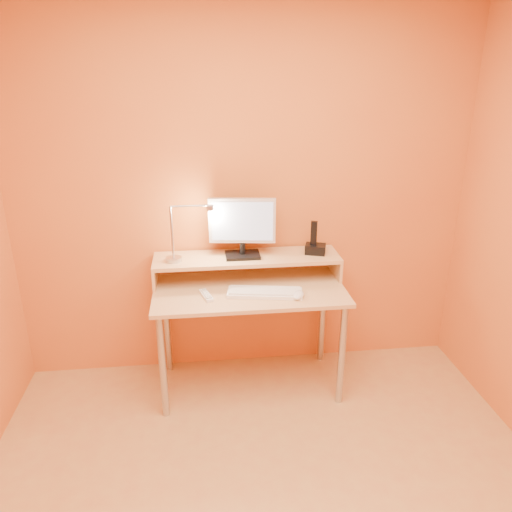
{
  "coord_description": "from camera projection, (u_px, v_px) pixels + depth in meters",
  "views": [
    {
      "loc": [
        -0.29,
        -1.62,
        2.03
      ],
      "look_at": [
        0.04,
        1.13,
        0.96
      ],
      "focal_mm": 34.5,
      "sensor_mm": 36.0,
      "label": 1
    }
  ],
  "objects": [
    {
      "name": "monitor_screen",
      "position": [
        242.0,
        221.0,
        3.08
      ],
      "size": [
        0.38,
        0.06,
        0.25
      ],
      "primitive_type": "cube",
      "rotation": [
        0.0,
        0.0,
        -0.14
      ],
      "color": "#ACC2F0",
      "rests_on": "monitor_panel"
    },
    {
      "name": "shelf_riser_left",
      "position": [
        155.0,
        274.0,
        3.14
      ],
      "size": [
        0.02,
        0.3,
        0.14
      ],
      "primitive_type": "cube",
      "color": "tan",
      "rests_on": "desk_lower"
    },
    {
      "name": "desk_leg_fr",
      "position": [
        342.0,
        355.0,
        3.06
      ],
      "size": [
        0.04,
        0.04,
        0.69
      ],
      "primitive_type": "cylinder",
      "color": "#B1B1B8",
      "rests_on": "floor"
    },
    {
      "name": "shelf_riser_right",
      "position": [
        335.0,
        265.0,
        3.27
      ],
      "size": [
        0.02,
        0.3,
        0.14
      ],
      "primitive_type": "cube",
      "color": "tan",
      "rests_on": "desk_lower"
    },
    {
      "name": "desk_lower",
      "position": [
        249.0,
        290.0,
        3.1
      ],
      "size": [
        1.2,
        0.6,
        0.02
      ],
      "primitive_type": "cube",
      "color": "tan",
      "rests_on": "floor"
    },
    {
      "name": "wall_back",
      "position": [
        244.0,
        194.0,
        3.2
      ],
      "size": [
        3.0,
        0.04,
        2.5
      ],
      "primitive_type": "cube",
      "color": "orange",
      "rests_on": "floor"
    },
    {
      "name": "lamp_base",
      "position": [
        174.0,
        259.0,
        3.09
      ],
      "size": [
        0.1,
        0.1,
        0.02
      ],
      "primitive_type": "cylinder",
      "color": "#B1B1B8",
      "rests_on": "desk_shelf"
    },
    {
      "name": "monitor_panel",
      "position": [
        242.0,
        221.0,
        3.1
      ],
      "size": [
        0.42,
        0.09,
        0.29
      ],
      "primitive_type": "cube",
      "rotation": [
        0.0,
        0.0,
        -0.14
      ],
      "color": "silver",
      "rests_on": "monitor_neck"
    },
    {
      "name": "monitor_neck",
      "position": [
        243.0,
        249.0,
        3.15
      ],
      "size": [
        0.04,
        0.04,
        0.07
      ],
      "primitive_type": "cylinder",
      "color": "black",
      "rests_on": "monitor_foot"
    },
    {
      "name": "lamp_arm",
      "position": [
        190.0,
        206.0,
        2.98
      ],
      "size": [
        0.24,
        0.01,
        0.01
      ],
      "primitive_type": "cylinder",
      "rotation": [
        0.0,
        1.57,
        0.0
      ],
      "color": "#B1B1B8",
      "rests_on": "lamp_post"
    },
    {
      "name": "desk_leg_br",
      "position": [
        322.0,
        317.0,
        3.52
      ],
      "size": [
        0.04,
        0.04,
        0.69
      ],
      "primitive_type": "cylinder",
      "color": "#B1B1B8",
      "rests_on": "floor"
    },
    {
      "name": "monitor_back",
      "position": [
        242.0,
        220.0,
        3.12
      ],
      "size": [
        0.38,
        0.06,
        0.24
      ],
      "primitive_type": "cube",
      "rotation": [
        0.0,
        0.0,
        -0.14
      ],
      "color": "black",
      "rests_on": "monitor_panel"
    },
    {
      "name": "phone_handset",
      "position": [
        314.0,
        233.0,
        3.17
      ],
      "size": [
        0.05,
        0.04,
        0.16
      ],
      "primitive_type": "cube",
      "rotation": [
        0.0,
        0.0,
        -0.32
      ],
      "color": "black",
      "rests_on": "phone_dock"
    },
    {
      "name": "keyboard",
      "position": [
        265.0,
        293.0,
        3.01
      ],
      "size": [
        0.47,
        0.22,
        0.02
      ],
      "primitive_type": "cube",
      "rotation": [
        0.0,
        0.0,
        -0.17
      ],
      "color": "white",
      "rests_on": "desk_lower"
    },
    {
      "name": "desk_shelf",
      "position": [
        247.0,
        258.0,
        3.18
      ],
      "size": [
        1.2,
        0.3,
        0.02
      ],
      "primitive_type": "cube",
      "color": "tan",
      "rests_on": "desk_lower"
    },
    {
      "name": "desk_leg_bl",
      "position": [
        167.0,
        326.0,
        3.4
      ],
      "size": [
        0.04,
        0.04,
        0.69
      ],
      "primitive_type": "cylinder",
      "color": "#B1B1B8",
      "rests_on": "floor"
    },
    {
      "name": "desk_leg_fl",
      "position": [
        163.0,
        367.0,
        2.94
      ],
      "size": [
        0.04,
        0.04,
        0.69
      ],
      "primitive_type": "cylinder",
      "color": "#B1B1B8",
      "rests_on": "floor"
    },
    {
      "name": "lamp_bulb",
      "position": [
        210.0,
        210.0,
        3.01
      ],
      "size": [
        0.03,
        0.03,
        0.0
      ],
      "primitive_type": "cylinder",
      "color": "#FFEAC6",
      "rests_on": "lamp_head"
    },
    {
      "name": "lamp_head",
      "position": [
        210.0,
        208.0,
        3.0
      ],
      "size": [
        0.04,
        0.04,
        0.03
      ],
      "primitive_type": "cylinder",
      "color": "#B1B1B8",
      "rests_on": "lamp_arm"
    },
    {
      "name": "monitor_foot",
      "position": [
        243.0,
        255.0,
        3.17
      ],
      "size": [
        0.22,
        0.16,
        0.02
      ],
      "primitive_type": "cube",
      "color": "black",
      "rests_on": "desk_shelf"
    },
    {
      "name": "mouse",
      "position": [
        298.0,
        295.0,
        2.96
      ],
      "size": [
        0.11,
        0.13,
        0.04
      ],
      "primitive_type": "ellipsoid",
      "rotation": [
        0.0,
        0.0,
        -0.42
      ],
      "color": "silver",
      "rests_on": "desk_lower"
    },
    {
      "name": "remote_control",
      "position": [
        206.0,
        295.0,
        2.98
      ],
      "size": [
        0.09,
        0.17,
        0.02
      ],
      "primitive_type": "cube",
      "rotation": [
        0.0,
        0.0,
        0.28
      ],
      "color": "white",
      "rests_on": "desk_lower"
    },
    {
      "name": "lamp_post",
      "position": [
        172.0,
        232.0,
        3.03
      ],
      "size": [
        0.01,
        0.01,
        0.33
      ],
      "primitive_type": "cylinder",
      "color": "#B1B1B8",
      "rests_on": "lamp_base"
    },
    {
      "name": "phone_dock",
      "position": [
        315.0,
        249.0,
        3.21
      ],
      "size": [
        0.15,
        0.14,
        0.06
      ],
      "primitive_type": "cube",
      "rotation": [
        0.0,
        0.0,
        -0.32
      ],
      "color": "black",
      "rests_on": "desk_shelf"
    },
    {
      "name": "phone_led",
      "position": [
        324.0,
        251.0,
        3.17
      ],
      "size": [
        0.01,
        0.0,
        0.04
      ],
      "primitive_type": "cube",
      "color": "#3237FB",
      "rests_on": "phone_dock"
    }
  ]
}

